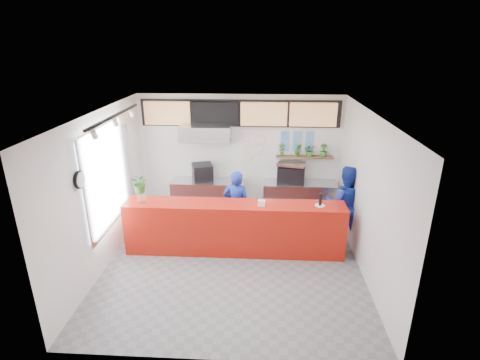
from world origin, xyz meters
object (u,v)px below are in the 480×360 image
at_px(espresso_machine, 291,174).
at_px(staff_right, 344,204).
at_px(pepper_mill, 320,199).
at_px(service_counter, 234,228).
at_px(panini_oven, 202,172).
at_px(staff_center, 236,205).

distance_m(espresso_machine, staff_right, 1.60).
bearing_deg(pepper_mill, service_counter, 179.88).
bearing_deg(panini_oven, espresso_machine, -17.36).
xyz_separation_m(panini_oven, espresso_machine, (2.19, 0.00, -0.00)).
xyz_separation_m(espresso_machine, staff_center, (-1.26, -1.24, -0.31)).
bearing_deg(pepper_mill, panini_oven, 145.63).
bearing_deg(pepper_mill, staff_center, 161.70).
bearing_deg(panini_oven, service_counter, -80.27).
height_order(panini_oven, staff_right, staff_right).
height_order(staff_center, staff_right, staff_right).
relative_size(service_counter, staff_center, 2.81).
height_order(espresso_machine, pepper_mill, pepper_mill).
height_order(staff_center, pepper_mill, staff_center).
relative_size(staff_center, staff_right, 0.93).
height_order(service_counter, espresso_machine, espresso_machine).
xyz_separation_m(service_counter, espresso_machine, (1.27, 1.80, 0.56)).
distance_m(panini_oven, espresso_machine, 2.19).
distance_m(service_counter, staff_center, 0.62).
bearing_deg(panini_oven, pepper_mill, -51.72).
height_order(espresso_machine, staff_center, staff_center).
height_order(service_counter, panini_oven, panini_oven).
xyz_separation_m(service_counter, panini_oven, (-0.92, 1.80, 0.56)).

